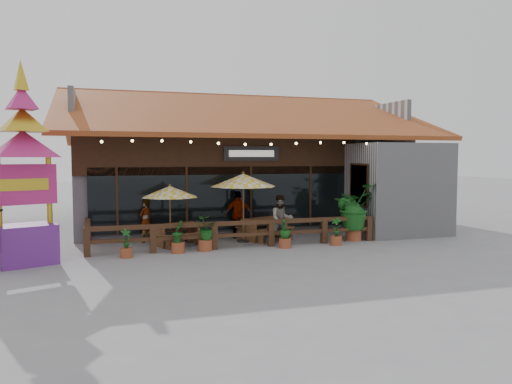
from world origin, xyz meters
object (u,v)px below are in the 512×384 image
object	(u,v)px
thai_sign_tower	(23,149)
tropical_plant	(354,208)
picnic_table_left	(177,231)
umbrella_left	(170,192)
umbrella_right	(243,181)
picnic_table_right	(265,225)

from	to	relation	value
thai_sign_tower	tropical_plant	bearing A→B (deg)	4.39
thai_sign_tower	picnic_table_left	bearing A→B (deg)	21.71
umbrella_left	umbrella_right	size ratio (longest dim) A/B	0.92
umbrella_right	picnic_table_left	size ratio (longest dim) A/B	1.37
umbrella_right	umbrella_left	bearing A→B (deg)	177.53
umbrella_left	picnic_table_left	world-z (taller)	umbrella_left
picnic_table_left	picnic_table_right	xyz separation A→B (m)	(3.28, 0.16, 0.04)
umbrella_left	tropical_plant	size ratio (longest dim) A/B	1.15
umbrella_right	thai_sign_tower	world-z (taller)	thai_sign_tower
tropical_plant	umbrella_left	bearing A→B (deg)	170.65
picnic_table_left	tropical_plant	distance (m)	6.44
tropical_plant	picnic_table_left	bearing A→B (deg)	171.13
thai_sign_tower	tropical_plant	distance (m)	11.13
picnic_table_right	picnic_table_left	bearing A→B (deg)	-177.14
picnic_table_left	thai_sign_tower	size ratio (longest dim) A/B	0.31
picnic_table_left	thai_sign_tower	distance (m)	5.66
umbrella_left	thai_sign_tower	bearing A→B (deg)	-156.24
umbrella_left	picnic_table_left	distance (m)	1.38
tropical_plant	thai_sign_tower	bearing A→B (deg)	-175.61
umbrella_left	picnic_table_left	size ratio (longest dim) A/B	1.26
umbrella_left	thai_sign_tower	size ratio (longest dim) A/B	0.39
umbrella_right	picnic_table_right	xyz separation A→B (m)	(0.89, 0.18, -1.67)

